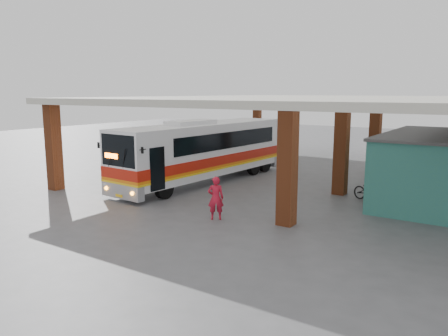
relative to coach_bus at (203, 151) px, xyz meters
name	(u,v)px	position (x,y,z in m)	size (l,w,h in m)	color
ground	(256,198)	(4.29, -1.67, -1.72)	(90.00, 90.00, 0.00)	#515154
brick_columns	(325,144)	(5.72, 3.33, 0.45)	(20.10, 21.60, 4.35)	#964420
canopy_roof	(321,100)	(4.79, 4.83, 2.78)	(21.00, 23.00, 0.30)	beige
shop_building	(447,168)	(11.79, 2.33, -0.16)	(5.20, 8.20, 3.11)	#2E7471
coach_bus	(203,151)	(0.00, 0.00, 0.00)	(3.23, 12.02, 3.46)	white
motorcycle	(371,191)	(8.99, 0.62, -1.23)	(0.65, 1.88, 0.99)	black
pedestrian	(216,198)	(4.70, -5.57, -0.86)	(0.63, 0.41, 1.72)	red
red_chair	(389,177)	(8.67, 5.48, -1.39)	(0.49, 0.49, 0.72)	red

